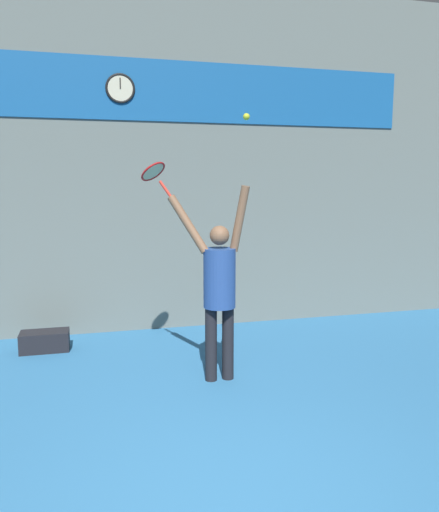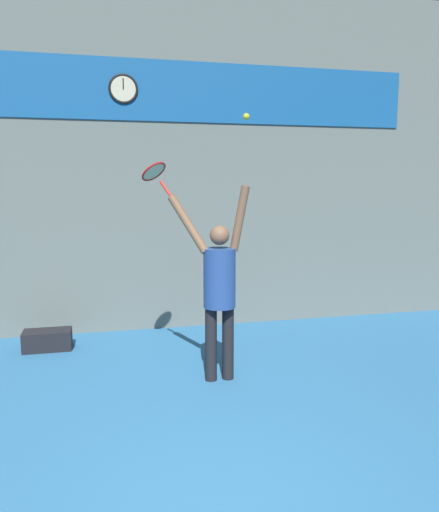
{
  "view_description": "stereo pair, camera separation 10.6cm",
  "coord_description": "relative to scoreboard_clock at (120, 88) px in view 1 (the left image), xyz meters",
  "views": [
    {
      "loc": [
        -0.8,
        -2.76,
        2.15
      ],
      "look_at": [
        0.51,
        2.37,
        1.39
      ],
      "focal_mm": 35.0,
      "sensor_mm": 36.0,
      "label": 1
    },
    {
      "loc": [
        -0.7,
        -2.79,
        2.15
      ],
      "look_at": [
        0.51,
        2.37,
        1.39
      ],
      "focal_mm": 35.0,
      "sensor_mm": 36.0,
      "label": 2
    }
  ],
  "objects": [
    {
      "name": "tennis_racket",
      "position": [
        0.24,
        -1.69,
        -1.19
      ],
      "size": [
        0.39,
        0.39,
        0.39
      ],
      "color": "red"
    },
    {
      "name": "sponsor_banner",
      "position": [
        0.36,
        0.02,
        -0.0
      ],
      "size": [
        7.82,
        0.02,
        0.84
      ],
      "color": "#195B9E"
    },
    {
      "name": "scoreboard_clock",
      "position": [
        0.0,
        0.0,
        0.0
      ],
      "size": [
        0.41,
        0.04,
        0.41
      ],
      "color": "beige"
    },
    {
      "name": "back_wall",
      "position": [
        0.36,
        0.08,
        -0.96
      ],
      "size": [
        18.0,
        0.1,
        5.0
      ],
      "color": "slate",
      "rests_on": "ground_plane"
    },
    {
      "name": "equipment_bag",
      "position": [
        -1.09,
        -0.61,
        -3.33
      ],
      "size": [
        0.61,
        0.33,
        0.26
      ],
      "color": "black",
      "rests_on": "ground_plane"
    },
    {
      "name": "tennis_ball",
      "position": [
        1.12,
        -2.25,
        -0.63
      ],
      "size": [
        0.07,
        0.07,
        0.07
      ],
      "color": "#CCDB2D"
    },
    {
      "name": "tennis_player",
      "position": [
        0.87,
        -2.1,
        -2.38
      ],
      "size": [
        0.86,
        0.49,
        2.14
      ],
      "color": "black",
      "rests_on": "ground_plane"
    }
  ]
}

